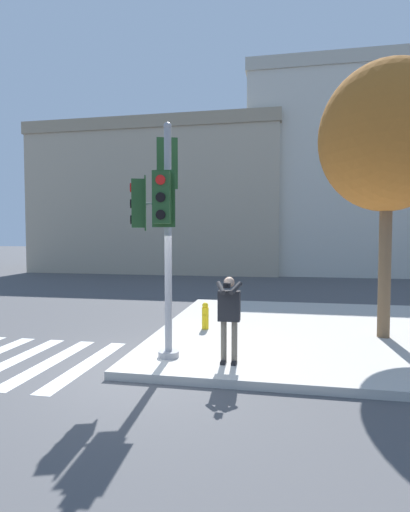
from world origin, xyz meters
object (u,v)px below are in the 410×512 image
Objects in this scene: fire_hydrant at (205,316)px; person_photographer at (229,312)px; traffic_signal_pole at (160,210)px; street_tree at (388,138)px.

person_photographer is at bearing -70.14° from fire_hydrant.
traffic_signal_pole is 2.81× the size of person_photographer.
person_photographer is (1.34, -0.10, -1.88)m from traffic_signal_pole.
street_tree is 9.29× the size of fire_hydrant.
person_photographer is 0.25× the size of street_tree.
street_tree is 5.96m from fire_hydrant.
person_photographer is 5.50m from street_tree.
traffic_signal_pole reaches higher than fire_hydrant.
person_photographer is 2.36× the size of fire_hydrant.
street_tree reaches higher than fire_hydrant.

